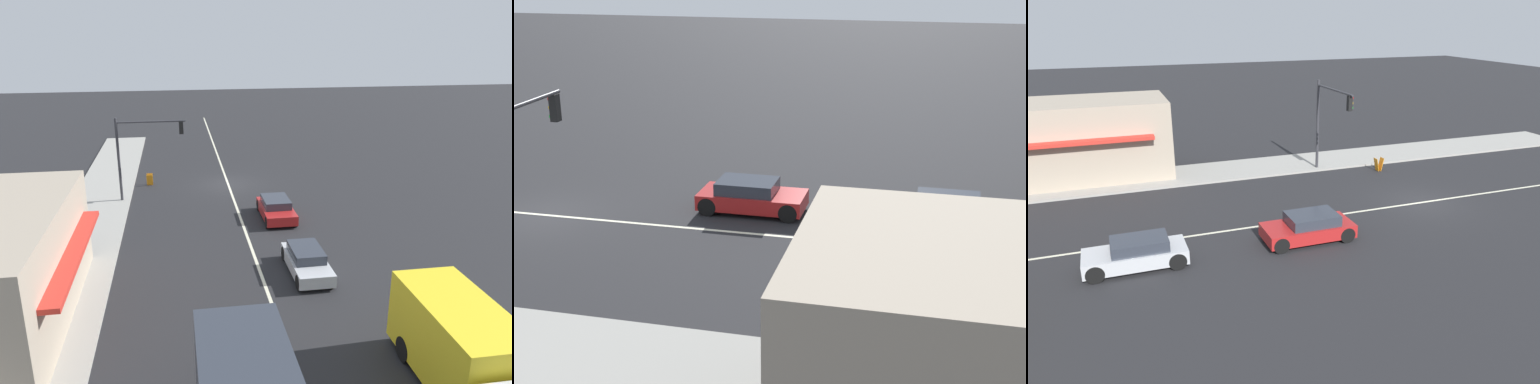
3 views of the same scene
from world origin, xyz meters
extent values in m
plane|color=#232326|center=(0.00, 18.00, 0.00)|extent=(160.00, 160.00, 0.00)
cube|color=#9E9B93|center=(9.00, 18.50, 0.06)|extent=(4.00, 73.00, 0.12)
cube|color=beige|center=(0.00, 0.00, 0.00)|extent=(0.16, 60.00, 0.01)
cube|color=tan|center=(10.88, 17.37, 2.43)|extent=(5.37, 10.99, 4.62)
cube|color=red|center=(7.84, 17.37, 2.92)|extent=(0.70, 8.79, 0.20)
cylinder|color=#333338|center=(7.55, 2.87, 2.92)|extent=(0.18, 0.18, 5.60)
cylinder|color=#333338|center=(5.30, 2.87, 5.42)|extent=(4.50, 0.12, 0.12)
cube|color=black|center=(3.35, 2.87, 4.97)|extent=(0.28, 0.24, 0.84)
sphere|color=red|center=(3.35, 2.74, 5.24)|extent=(0.18, 0.18, 0.18)
sphere|color=gold|center=(3.35, 2.74, 4.97)|extent=(0.18, 0.18, 0.18)
sphere|color=green|center=(3.35, 2.74, 4.70)|extent=(0.18, 0.18, 0.18)
cylinder|color=#282D42|center=(9.73, 12.54, 0.52)|extent=(0.26, 0.26, 0.80)
cylinder|color=#284C8C|center=(9.73, 12.54, 1.26)|extent=(0.34, 0.34, 0.68)
sphere|color=tan|center=(9.73, 12.54, 1.71)|extent=(0.22, 0.22, 0.22)
cube|color=orange|center=(5.84, -0.87, 0.43)|extent=(0.45, 0.21, 0.84)
cube|color=orange|center=(5.84, -0.55, 0.43)|extent=(0.45, 0.21, 0.84)
cube|color=#B7BABF|center=(-2.20, 15.03, 0.49)|extent=(1.70, 4.02, 0.58)
cube|color=#2D333D|center=(-2.20, 14.83, 1.01)|extent=(1.45, 2.21, 0.46)
cylinder|color=black|center=(-2.95, 16.57, 0.36)|extent=(0.22, 0.71, 0.71)
cylinder|color=black|center=(-1.45, 16.57, 0.36)|extent=(0.22, 0.71, 0.71)
cylinder|color=black|center=(-2.95, 13.48, 0.36)|extent=(0.22, 0.71, 0.71)
cylinder|color=black|center=(-1.45, 13.48, 0.36)|extent=(0.22, 0.71, 0.71)
cube|color=#AD1E1E|center=(-2.20, 7.60, 0.48)|extent=(1.86, 4.02, 0.58)
cube|color=#2D333D|center=(-2.20, 7.39, 1.01)|extent=(1.58, 2.21, 0.47)
cylinder|color=black|center=(-3.03, 9.15, 0.35)|extent=(0.22, 0.71, 0.71)
cylinder|color=black|center=(-1.37, 9.15, 0.35)|extent=(0.22, 0.71, 0.71)
cylinder|color=black|center=(-3.03, 6.04, 0.35)|extent=(0.22, 0.71, 0.71)
cylinder|color=black|center=(-1.37, 6.04, 0.35)|extent=(0.22, 0.71, 0.71)
camera|label=1|loc=(3.67, 36.03, 11.22)|focal=35.00mm
camera|label=2|loc=(22.56, 14.14, 9.55)|focal=50.00mm
camera|label=3|loc=(-20.95, 15.60, 9.65)|focal=35.00mm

